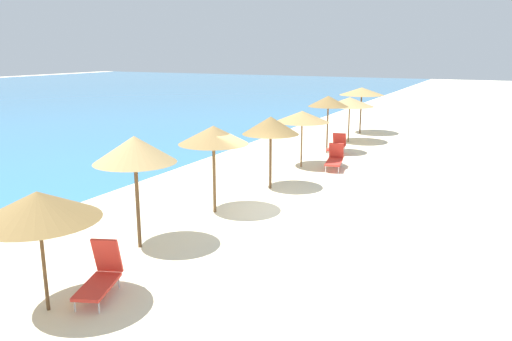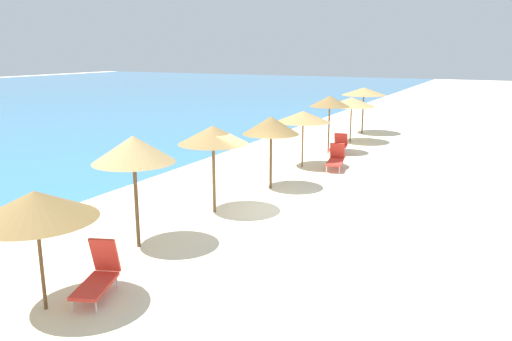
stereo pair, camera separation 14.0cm
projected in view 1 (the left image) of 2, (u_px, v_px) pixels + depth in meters
name	position (u px, v px, depth m)	size (l,w,h in m)	color
ground_plane	(265.00, 210.00, 16.27)	(160.00, 160.00, 0.00)	beige
beach_umbrella_3	(38.00, 206.00, 9.55)	(2.33, 2.33, 2.43)	brown
beach_umbrella_4	(135.00, 150.00, 12.63)	(2.08, 2.08, 2.93)	brown
beach_umbrella_5	(213.00, 135.00, 15.52)	(2.17, 2.17, 2.75)	brown
beach_umbrella_6	(271.00, 126.00, 18.30)	(2.06, 2.06, 2.67)	brown
beach_umbrella_7	(302.00, 117.00, 21.76)	(2.35, 2.35, 2.45)	brown
beach_umbrella_8	(328.00, 101.00, 24.67)	(1.96, 1.96, 2.83)	brown
beach_umbrella_9	(350.00, 102.00, 27.74)	(2.62, 2.62, 2.48)	brown
beach_umbrella_10	(362.00, 91.00, 30.63)	(2.67, 2.67, 2.79)	brown
lounge_chair_0	(337.00, 146.00, 24.91)	(1.73, 0.83, 0.97)	red
lounge_chair_1	(101.00, 275.00, 10.56)	(1.49, 1.02, 1.14)	red
lounge_chair_2	(335.00, 159.00, 21.83)	(1.74, 0.94, 1.05)	red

